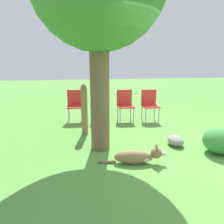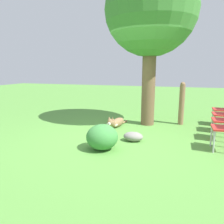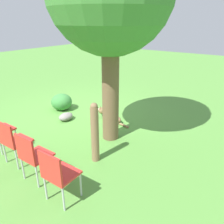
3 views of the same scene
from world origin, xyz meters
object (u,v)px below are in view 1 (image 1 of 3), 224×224
Objects in this scene: dog at (138,157)px; red_chair_1 at (125,103)px; red_chair_0 at (150,103)px; red_chair_3 at (75,104)px; fence_post at (84,109)px; red_chair_2 at (100,103)px.

red_chair_1 is at bearing 93.00° from dog.
red_chair_3 is (0.27, 2.10, 0.00)m from red_chair_0.
fence_post is 2.06m from red_chair_0.
fence_post reaches higher than red_chair_1.
red_chair_3 is at bearing -97.79° from red_chair_0.
red_chair_1 reaches higher than dog.
red_chair_1 and red_chair_3 have the same top height.
dog is at bearing -7.39° from red_chair_1.
red_chair_3 is at bearing -97.79° from red_chair_1.
red_chair_0 is (0.87, -1.87, -0.09)m from fence_post.
red_chair_0 is at bearing 77.96° from dog.
fence_post reaches higher than red_chair_2.
fence_post is (1.65, 0.86, 0.48)m from dog.
red_chair_2 is at bearing -24.30° from fence_post.
red_chair_3 is at bearing -97.79° from red_chair_2.
red_chair_2 is (0.09, 0.70, 0.00)m from red_chair_1.
dog is 2.74m from red_chair_0.
red_chair_0 and red_chair_1 have the same top height.
red_chair_2 is 1.00× the size of red_chair_3.
fence_post is at bearing 127.27° from dog.
fence_post is at bearing 10.80° from red_chair_3.
fence_post is 1.35× the size of red_chair_3.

